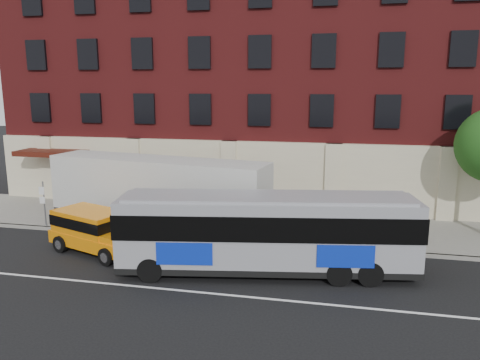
% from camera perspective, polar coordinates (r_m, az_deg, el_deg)
% --- Properties ---
extents(ground, '(120.00, 120.00, 0.00)m').
position_cam_1_polar(ground, '(17.52, -10.53, -13.52)').
color(ground, black).
rests_on(ground, ground).
extents(sidewalk, '(60.00, 6.00, 0.15)m').
position_cam_1_polar(sidewalk, '(25.49, -2.75, -5.10)').
color(sidewalk, gray).
rests_on(sidewalk, ground).
extents(kerb, '(60.00, 0.25, 0.15)m').
position_cam_1_polar(kerb, '(22.74, -4.70, -7.20)').
color(kerb, gray).
rests_on(kerb, ground).
extents(lane_line, '(60.00, 0.12, 0.01)m').
position_cam_1_polar(lane_line, '(17.94, -9.90, -12.86)').
color(lane_line, white).
rests_on(lane_line, ground).
extents(building, '(30.00, 12.10, 15.00)m').
position_cam_1_polar(building, '(32.14, 0.81, 11.92)').
color(building, maroon).
rests_on(building, sidewalk).
extents(sign_pole, '(0.30, 0.20, 2.50)m').
position_cam_1_polar(sign_pole, '(26.17, -22.79, -2.44)').
color(sign_pole, slate).
rests_on(sign_pole, ground).
extents(city_bus, '(11.84, 4.37, 3.18)m').
position_cam_1_polar(city_bus, '(18.46, 3.31, -6.18)').
color(city_bus, '#92929A').
rests_on(city_bus, ground).
extents(yellow_suv, '(4.97, 3.36, 1.85)m').
position_cam_1_polar(yellow_suv, '(21.96, -17.22, -5.67)').
color(yellow_suv, orange).
rests_on(yellow_suv, ground).
extents(shipping_container, '(11.60, 4.25, 3.79)m').
position_cam_1_polar(shipping_container, '(23.78, -9.97, -1.99)').
color(shipping_container, black).
rests_on(shipping_container, ground).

